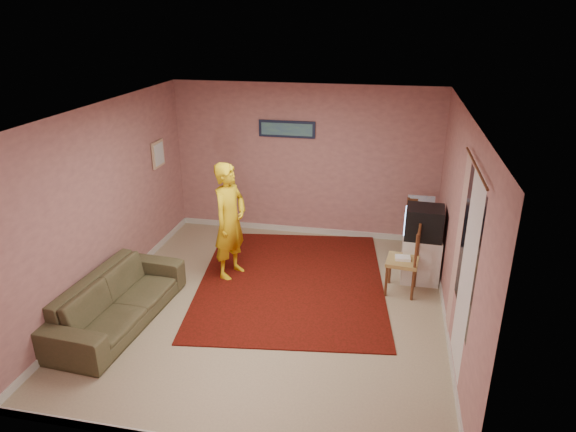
% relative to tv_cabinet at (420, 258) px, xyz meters
% --- Properties ---
extents(ground, '(5.00, 5.00, 0.00)m').
position_rel_tv_cabinet_xyz_m(ground, '(-1.95, -1.14, -0.34)').
color(ground, tan).
rests_on(ground, ground).
extents(wall_back, '(4.50, 0.02, 2.60)m').
position_rel_tv_cabinet_xyz_m(wall_back, '(-1.95, 1.36, 0.96)').
color(wall_back, tan).
rests_on(wall_back, ground).
extents(wall_front, '(4.50, 0.02, 2.60)m').
position_rel_tv_cabinet_xyz_m(wall_front, '(-1.95, -3.64, 0.96)').
color(wall_front, tan).
rests_on(wall_front, ground).
extents(wall_left, '(0.02, 5.00, 2.60)m').
position_rel_tv_cabinet_xyz_m(wall_left, '(-4.20, -1.14, 0.96)').
color(wall_left, tan).
rests_on(wall_left, ground).
extents(wall_right, '(0.02, 5.00, 2.60)m').
position_rel_tv_cabinet_xyz_m(wall_right, '(0.30, -1.14, 0.96)').
color(wall_right, tan).
rests_on(wall_right, ground).
extents(ceiling, '(4.50, 5.00, 0.02)m').
position_rel_tv_cabinet_xyz_m(ceiling, '(-1.95, -1.14, 2.26)').
color(ceiling, silver).
rests_on(ceiling, wall_back).
extents(baseboard_back, '(4.50, 0.02, 0.10)m').
position_rel_tv_cabinet_xyz_m(baseboard_back, '(-1.95, 1.35, -0.29)').
color(baseboard_back, silver).
rests_on(baseboard_back, ground).
extents(baseboard_left, '(0.02, 5.00, 0.10)m').
position_rel_tv_cabinet_xyz_m(baseboard_left, '(-4.19, -1.14, -0.29)').
color(baseboard_left, silver).
rests_on(baseboard_left, ground).
extents(baseboard_right, '(0.02, 5.00, 0.10)m').
position_rel_tv_cabinet_xyz_m(baseboard_right, '(0.29, -1.14, -0.29)').
color(baseboard_right, silver).
rests_on(baseboard_right, ground).
extents(window, '(0.01, 1.10, 1.50)m').
position_rel_tv_cabinet_xyz_m(window, '(0.29, -2.04, 1.11)').
color(window, black).
rests_on(window, wall_right).
extents(curtain_sheer, '(0.01, 0.75, 2.10)m').
position_rel_tv_cabinet_xyz_m(curtain_sheer, '(0.28, -2.19, 0.91)').
color(curtain_sheer, white).
rests_on(curtain_sheer, wall_right).
extents(curtain_floral, '(0.01, 0.35, 2.10)m').
position_rel_tv_cabinet_xyz_m(curtain_floral, '(0.26, -1.49, 0.91)').
color(curtain_floral, beige).
rests_on(curtain_floral, wall_right).
extents(curtain_rod, '(0.02, 1.40, 0.02)m').
position_rel_tv_cabinet_xyz_m(curtain_rod, '(0.25, -2.04, 1.98)').
color(curtain_rod, brown).
rests_on(curtain_rod, wall_right).
extents(picture_back, '(0.95, 0.04, 0.28)m').
position_rel_tv_cabinet_xyz_m(picture_back, '(-2.25, 1.33, 1.51)').
color(picture_back, '#121933').
rests_on(picture_back, wall_back).
extents(picture_left, '(0.04, 0.38, 0.42)m').
position_rel_tv_cabinet_xyz_m(picture_left, '(-4.17, 0.46, 1.21)').
color(picture_left, '#CEB28D').
rests_on(picture_left, wall_left).
extents(area_rug, '(3.03, 3.59, 0.02)m').
position_rel_tv_cabinet_xyz_m(area_rug, '(-1.82, -0.46, -0.33)').
color(area_rug, black).
rests_on(area_rug, ground).
extents(tv_cabinet, '(0.53, 0.48, 0.68)m').
position_rel_tv_cabinet_xyz_m(tv_cabinet, '(0.00, 0.00, 0.00)').
color(tv_cabinet, white).
rests_on(tv_cabinet, ground).
extents(crt_tv, '(0.55, 0.50, 0.45)m').
position_rel_tv_cabinet_xyz_m(crt_tv, '(-0.01, 0.00, 0.56)').
color(crt_tv, black).
rests_on(crt_tv, tv_cabinet).
extents(chair_a, '(0.46, 0.44, 0.53)m').
position_rel_tv_cabinet_xyz_m(chair_a, '(-0.01, 0.66, 0.25)').
color(chair_a, tan).
rests_on(chair_a, ground).
extents(dvd_player, '(0.37, 0.31, 0.05)m').
position_rel_tv_cabinet_xyz_m(dvd_player, '(-0.01, 0.66, 0.18)').
color(dvd_player, '#AFB0B4').
rests_on(dvd_player, chair_a).
extents(blue_throw, '(0.41, 0.05, 0.43)m').
position_rel_tv_cabinet_xyz_m(blue_throw, '(-0.01, 0.85, 0.44)').
color(blue_throw, '#8DB0E7').
rests_on(blue_throw, chair_a).
extents(chair_b, '(0.47, 0.49, 0.53)m').
position_rel_tv_cabinet_xyz_m(chair_b, '(-0.27, -0.41, 0.26)').
color(chair_b, tan).
rests_on(chair_b, ground).
extents(game_console, '(0.21, 0.16, 0.04)m').
position_rel_tv_cabinet_xyz_m(game_console, '(-0.27, -0.41, 0.18)').
color(game_console, white).
rests_on(game_console, chair_b).
extents(sofa, '(0.96, 2.15, 0.61)m').
position_rel_tv_cabinet_xyz_m(sofa, '(-3.75, -1.89, -0.03)').
color(sofa, brown).
rests_on(sofa, ground).
extents(person, '(0.59, 0.73, 1.73)m').
position_rel_tv_cabinet_xyz_m(person, '(-2.73, -0.41, 0.53)').
color(person, yellow).
rests_on(person, ground).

